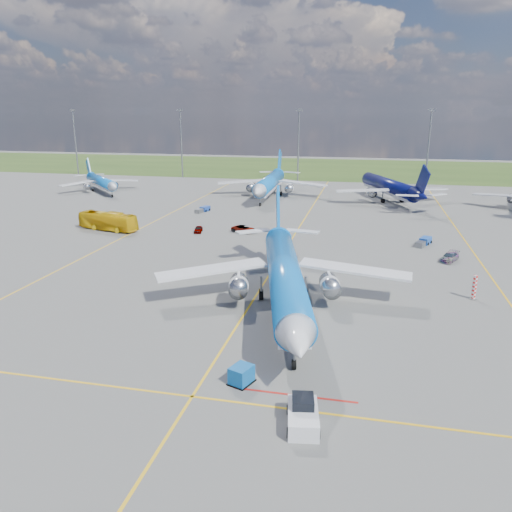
% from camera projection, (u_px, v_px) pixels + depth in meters
% --- Properties ---
extents(ground, '(400.00, 400.00, 0.00)m').
position_uv_depth(ground, '(250.00, 305.00, 58.59)').
color(ground, '#565654').
rests_on(ground, ground).
extents(grass_strip, '(400.00, 80.00, 0.01)m').
position_uv_depth(grass_strip, '(337.00, 168.00, 199.10)').
color(grass_strip, '#2D4719').
rests_on(grass_strip, ground).
extents(taxiway_lines, '(60.25, 160.00, 0.02)m').
position_uv_depth(taxiway_lines, '(289.00, 246.00, 84.50)').
color(taxiway_lines, gold).
rests_on(taxiway_lines, ground).
extents(floodlight_masts, '(202.20, 0.50, 22.70)m').
position_uv_depth(floodlight_masts, '(362.00, 142.00, 156.02)').
color(floodlight_masts, slate).
rests_on(floodlight_masts, ground).
extents(warning_post, '(0.50, 0.50, 3.00)m').
position_uv_depth(warning_post, '(474.00, 287.00, 60.19)').
color(warning_post, red).
rests_on(warning_post, ground).
extents(bg_jet_nw, '(39.17, 39.36, 8.26)m').
position_uv_depth(bg_jet_nw, '(102.00, 192.00, 141.07)').
color(bg_jet_nw, blue).
rests_on(bg_jet_nw, ground).
extents(bg_jet_nnw, '(33.07, 42.69, 10.93)m').
position_uv_depth(bg_jet_nnw, '(270.00, 197.00, 132.71)').
color(bg_jet_nnw, blue).
rests_on(bg_jet_nnw, ground).
extents(bg_jet_n, '(43.39, 48.86, 10.59)m').
position_uv_depth(bg_jet_n, '(388.00, 201.00, 126.98)').
color(bg_jet_n, '#080C43').
rests_on(bg_jet_n, ground).
extents(main_airliner, '(41.58, 49.28, 11.27)m').
position_uv_depth(main_airliner, '(284.00, 308.00, 57.88)').
color(main_airliner, blue).
rests_on(main_airliner, ground).
extents(pushback_tug, '(2.83, 5.96, 1.98)m').
position_uv_depth(pushback_tug, '(303.00, 415.00, 36.09)').
color(pushback_tug, silver).
rests_on(pushback_tug, ground).
extents(uld_container, '(2.09, 2.31, 1.52)m').
position_uv_depth(uld_container, '(241.00, 375.00, 41.68)').
color(uld_container, '#0B54A0').
rests_on(uld_container, ground).
extents(apron_bus, '(12.78, 5.86, 3.47)m').
position_uv_depth(apron_bus, '(108.00, 221.00, 95.26)').
color(apron_bus, '#E4B30D').
rests_on(apron_bus, ground).
extents(service_car_a, '(2.01, 3.62, 1.16)m').
position_uv_depth(service_car_a, '(198.00, 229.00, 93.79)').
color(service_car_a, '#999999').
rests_on(service_car_a, ground).
extents(service_car_b, '(5.15, 3.49, 1.31)m').
position_uv_depth(service_car_b, '(244.00, 229.00, 93.72)').
color(service_car_b, '#999999').
rests_on(service_car_b, ground).
extents(service_car_c, '(3.59, 4.76, 1.28)m').
position_uv_depth(service_car_c, '(450.00, 257.00, 75.82)').
color(service_car_c, '#999999').
rests_on(service_car_c, ground).
extents(baggage_tug_w, '(3.22, 5.14, 1.13)m').
position_uv_depth(baggage_tug_w, '(424.00, 242.00, 84.96)').
color(baggage_tug_w, '#1C4BA9').
rests_on(baggage_tug_w, ground).
extents(baggage_tug_c, '(2.38, 4.99, 1.08)m').
position_uv_depth(baggage_tug_c, '(203.00, 210.00, 113.01)').
color(baggage_tug_c, '#183B95').
rests_on(baggage_tug_c, ground).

